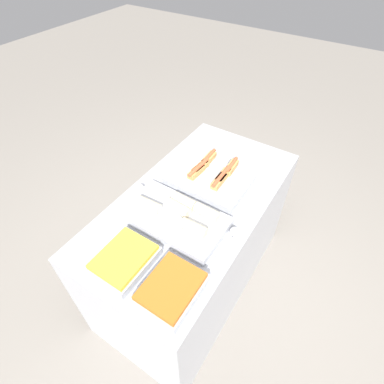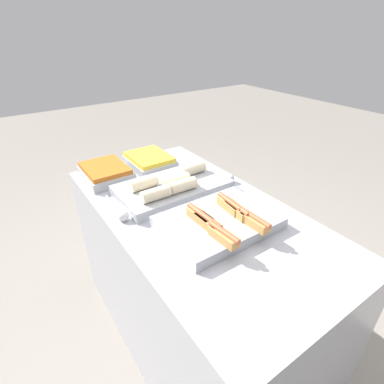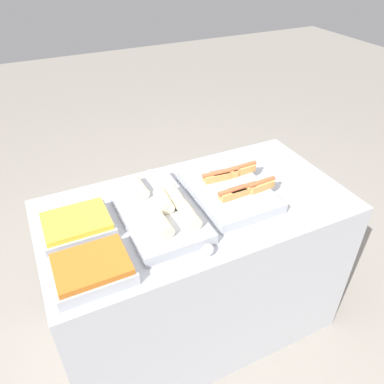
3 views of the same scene
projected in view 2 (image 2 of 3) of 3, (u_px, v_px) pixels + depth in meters
ground_plane at (194, 332)px, 1.81m from camera, size 12.00×12.00×0.00m
counter at (195, 279)px, 1.59m from camera, size 1.44×0.75×0.88m
tray_hotdogs at (220, 222)px, 1.23m from camera, size 0.37×0.46×0.10m
tray_wraps at (172, 187)px, 1.49m from camera, size 0.31×0.55×0.11m
tray_side_front at (105, 172)px, 1.63m from camera, size 0.29×0.23×0.07m
tray_side_back at (149, 161)px, 1.77m from camera, size 0.29×0.23×0.07m
serving_spoon_near at (122, 214)px, 1.30m from camera, size 0.26×0.05×0.05m
serving_spoon_far at (228, 178)px, 1.61m from camera, size 0.24×0.05×0.05m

